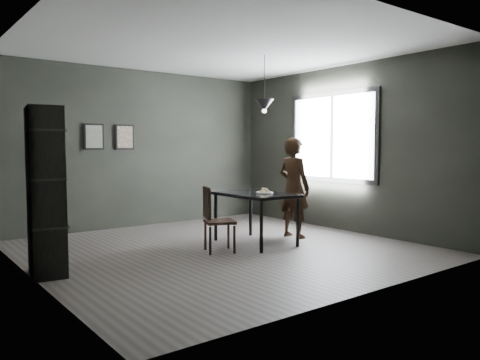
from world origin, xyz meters
TOP-DOWN VIEW (x-y plane):
  - ground at (0.00, 0.00)m, footprint 5.00×5.00m
  - back_wall at (0.00, 2.50)m, footprint 5.00×0.10m
  - ceiling at (0.00, 0.00)m, footprint 5.00×5.00m
  - window_assembly at (2.47, 0.20)m, footprint 0.04×1.96m
  - cafe_table at (0.60, 0.00)m, footprint 0.80×1.20m
  - white_plate at (0.66, -0.13)m, footprint 0.23×0.23m
  - donut_pile at (0.66, -0.13)m, footprint 0.18×0.13m
  - woman at (1.38, 0.00)m, footprint 0.44×0.61m
  - wood_chair at (-0.21, -0.10)m, footprint 0.50×0.50m
  - shelf_unit at (-2.32, 0.11)m, footprint 0.44×0.67m
  - pendant_lamp at (0.85, 0.10)m, footprint 0.28×0.28m
  - framed_print_left at (-0.90, 2.47)m, footprint 0.34×0.04m
  - framed_print_right at (-0.35, 2.47)m, footprint 0.34×0.04m

SIDE VIEW (x-z plane):
  - ground at x=0.00m, z-range 0.00..0.00m
  - wood_chair at x=-0.21m, z-range 0.06..0.95m
  - cafe_table at x=0.60m, z-range 0.30..1.05m
  - white_plate at x=0.66m, z-range 0.75..0.76m
  - woman at x=1.38m, z-range 0.00..1.58m
  - donut_pile at x=0.66m, z-range 0.75..0.83m
  - shelf_unit at x=-2.32m, z-range 0.00..1.86m
  - back_wall at x=0.00m, z-range 0.00..2.80m
  - window_assembly at x=2.47m, z-range 0.82..2.38m
  - framed_print_left at x=-0.90m, z-range 1.38..1.82m
  - framed_print_right at x=-0.35m, z-range 1.38..1.82m
  - pendant_lamp at x=0.85m, z-range 1.62..2.48m
  - ceiling at x=0.00m, z-range 2.79..2.81m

